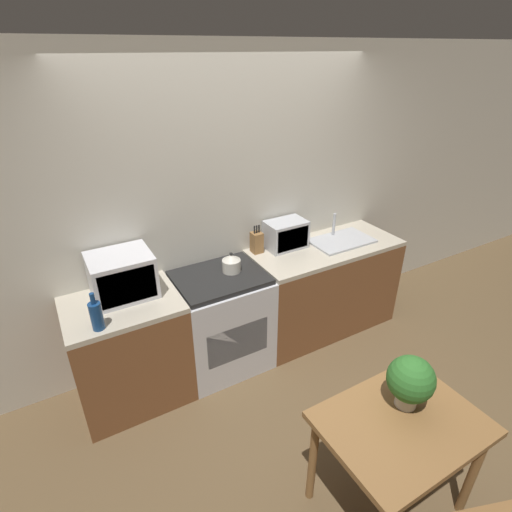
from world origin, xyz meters
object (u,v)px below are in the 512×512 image
at_px(stove_range, 222,321).
at_px(kettle, 231,263).
at_px(microwave, 122,275).
at_px(bottle, 96,315).
at_px(dining_table, 399,434).
at_px(toaster_oven, 286,235).

distance_m(stove_range, kettle, 0.54).
bearing_deg(kettle, microwave, 174.46).
bearing_deg(bottle, kettle, 12.62).
bearing_deg(stove_range, kettle, 8.98).
bearing_deg(microwave, bottle, -127.25).
bearing_deg(stove_range, dining_table, -79.04).
relative_size(microwave, toaster_oven, 1.21).
xyz_separation_m(stove_range, dining_table, (0.32, -1.64, 0.18)).
relative_size(kettle, microwave, 0.39).
xyz_separation_m(microwave, bottle, (-0.25, -0.33, -0.06)).
height_order(kettle, bottle, bottle).
xyz_separation_m(stove_range, microwave, (-0.73, 0.10, 0.62)).
distance_m(kettle, toaster_oven, 0.65).
bearing_deg(microwave, toaster_oven, 2.61).
distance_m(microwave, dining_table, 2.08).
relative_size(kettle, bottle, 0.63).
bearing_deg(microwave, stove_range, -7.88).
bearing_deg(dining_table, toaster_oven, 76.75).
height_order(microwave, bottle, microwave).
bearing_deg(stove_range, bottle, -166.95).
height_order(bottle, dining_table, bottle).
xyz_separation_m(bottle, dining_table, (1.29, -1.42, -0.38)).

